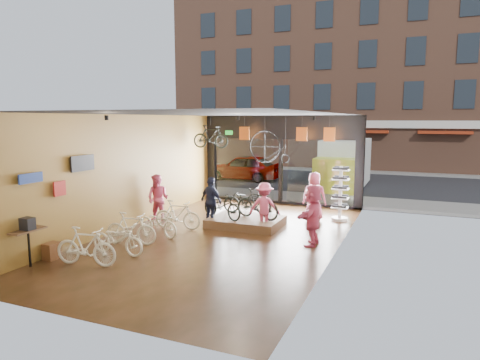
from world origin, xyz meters
The scene contains 34 objects.
ground_plane centered at (0.00, 0.00, -0.02)m, with size 7.00×12.00×0.04m, color black.
ceiling centered at (0.00, 0.00, 3.82)m, with size 7.00×12.00×0.04m, color black.
wall_left centered at (-3.52, 0.00, 1.90)m, with size 0.04×12.00×3.80m, color olive.
wall_right centered at (3.52, 0.00, 1.90)m, with size 0.04×12.00×3.80m, color beige.
wall_back centered at (0.00, -6.02, 1.90)m, with size 7.00×0.04×3.80m, color beige.
storefront centered at (0.00, 6.00, 1.90)m, with size 7.00×0.26×3.80m, color black, non-canonical shape.
exit_sign centered at (-2.40, 5.88, 3.05)m, with size 0.35×0.06×0.18m, color #198C26.
street_road centered at (0.00, 15.00, -0.01)m, with size 30.00×18.00×0.02m, color black.
sidewalk_near centered at (0.00, 7.20, 0.06)m, with size 30.00×2.40×0.12m, color slate.
sidewalk_far centered at (0.00, 19.00, 0.06)m, with size 30.00×2.00×0.12m, color slate.
opposite_building centered at (0.00, 21.50, 7.00)m, with size 26.00×5.00×14.00m, color brown.
street_car centered at (-4.17, 12.00, 0.77)m, with size 1.82×4.52×1.54m, color gray.
box_truck centered at (1.86, 11.00, 1.28)m, with size 2.17×6.50×2.56m, color silver, non-canonical shape.
floor_bike_1 centered at (-2.09, -3.64, 0.50)m, with size 0.47×1.65×0.99m, color beige.
floor_bike_2 centered at (-1.94, -2.60, 0.43)m, with size 0.57×1.64×0.86m, color beige.
floor_bike_3 centered at (-2.18, -1.69, 0.48)m, with size 0.45×1.60×0.96m, color beige.
floor_bike_4 centered at (-1.95, -0.61, 0.43)m, with size 0.57×1.63×0.86m, color beige.
floor_bike_5 centered at (-1.83, 0.36, 0.49)m, with size 0.46×1.63×0.98m, color beige.
display_platform centered at (0.13, 1.60, 0.15)m, with size 2.40×1.80×0.30m, color #462C17.
display_bike_left centered at (-0.58, 1.19, 0.76)m, with size 0.61×1.74×0.92m, color black.
display_bike_mid centered at (0.55, 1.59, 0.81)m, with size 0.48×1.70×1.02m, color black.
display_bike_right centered at (-0.08, 2.25, 0.76)m, with size 0.61×1.76×0.92m, color black.
customer_1 centered at (-2.95, 0.91, 0.86)m, with size 0.84×0.65×1.72m, color #CC4C72.
customer_2 centered at (-1.02, 1.25, 0.85)m, with size 1.00×0.41×1.70m, color #161C33.
customer_3 centered at (0.86, 1.41, 0.79)m, with size 1.02×0.59×1.58m, color #CC4C72.
customer_4 centered at (2.08, 3.41, 0.88)m, with size 0.86×0.56×1.76m, color #CC4C72.
customer_5 centered at (2.73, 0.30, 0.89)m, with size 1.66×0.53×1.79m, color #CC4C72.
sunglasses_rack centered at (2.95, 3.73, 0.99)m, with size 0.58×0.48×1.98m, color white, non-canonical shape.
wall_merch centered at (-3.38, -3.50, 1.30)m, with size 0.40×2.40×2.60m, color navy, non-canonical shape.
penny_farthing centered at (0.02, 4.59, 2.50)m, with size 1.62×0.06×1.30m, color black, non-canonical shape.
hung_bike centered at (-2.49, 4.20, 2.93)m, with size 0.45×1.58×0.95m, color black.
jersey_left centered at (-1.39, 5.20, 3.05)m, with size 0.45×0.03×0.55m, color #CC5919.
jersey_mid centered at (1.10, 5.20, 3.05)m, with size 0.45×0.03×0.55m, color #CC5919.
jersey_right centered at (2.21, 5.20, 3.05)m, with size 0.45×0.03×0.55m, color #CC5919.
Camera 1 is at (5.44, -11.70, 3.65)m, focal length 32.00 mm.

